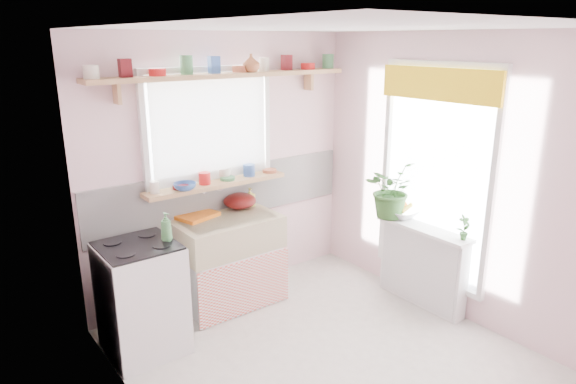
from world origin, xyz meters
TOP-DOWN VIEW (x-y plane):
  - room at (0.66, 0.86)m, footprint 3.20×3.20m
  - sink_unit at (-0.15, 1.29)m, footprint 0.95×0.65m
  - cooker at (-1.10, 1.05)m, footprint 0.58×0.58m
  - radiator_ledge at (1.30, 0.20)m, footprint 0.22×0.95m
  - windowsill at (-0.15, 1.48)m, footprint 1.40×0.22m
  - pine_shelf at (0.00, 1.47)m, footprint 2.52×0.24m
  - shelf_crockery at (-0.02, 1.47)m, footprint 2.47×0.11m
  - sill_crockery at (-0.20, 1.48)m, footprint 1.35×0.11m
  - dish_tray at (-0.35, 1.50)m, footprint 0.41×0.35m
  - colander at (0.11, 1.50)m, footprint 0.35×0.35m
  - jade_plant at (1.24, 0.60)m, footprint 0.64×0.61m
  - fruit_bowl at (1.33, 0.51)m, footprint 0.34×0.34m
  - herb_pot at (1.29, -0.20)m, footprint 0.13×0.10m
  - soap_bottle_sink at (0.22, 1.50)m, footprint 0.09×0.09m
  - sill_cup at (-0.03, 1.54)m, footprint 0.15×0.15m
  - sill_bowl at (-0.50, 1.42)m, footprint 0.26×0.26m
  - shelf_vase at (0.21, 1.41)m, footprint 0.16×0.16m
  - cooker_bottle at (-0.88, 0.98)m, footprint 0.11×0.11m
  - fruit at (1.34, 0.52)m, footprint 0.20×0.14m

SIDE VIEW (x-z plane):
  - radiator_ledge at x=1.30m, z-range 0.01..0.78m
  - sink_unit at x=-0.15m, z-range -0.13..0.99m
  - cooker at x=-1.10m, z-range 0.00..0.92m
  - fruit_bowl at x=1.33m, z-range 0.78..0.86m
  - dish_tray at x=-0.35m, z-range 0.85..0.89m
  - fruit at x=1.34m, z-range 0.83..0.93m
  - herb_pot at x=1.29m, z-range 0.78..1.00m
  - colander at x=0.11m, z-range 0.85..1.00m
  - soap_bottle_sink at x=0.22m, z-range 0.85..1.03m
  - cooker_bottle at x=-0.88m, z-range 0.92..1.14m
  - jade_plant at x=1.24m, z-range 0.77..1.33m
  - windowsill at x=-0.15m, z-range 1.12..1.16m
  - sill_bowl at x=-0.50m, z-range 1.16..1.22m
  - sill_cup at x=-0.03m, z-range 1.16..1.26m
  - sill_crockery at x=-0.20m, z-range 1.15..1.27m
  - room at x=0.66m, z-range -0.23..2.97m
  - pine_shelf at x=0.00m, z-range 2.10..2.14m
  - shelf_crockery at x=-0.02m, z-range 2.13..2.25m
  - shelf_vase at x=0.21m, z-range 2.14..2.30m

